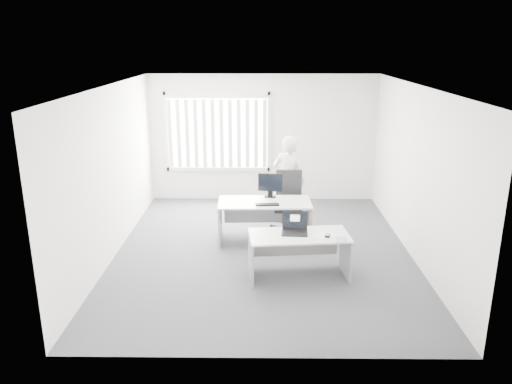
{
  "coord_description": "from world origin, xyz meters",
  "views": [
    {
      "loc": [
        -0.03,
        -7.91,
        3.48
      ],
      "look_at": [
        -0.12,
        0.15,
        1.03
      ],
      "focal_mm": 35.0,
      "sensor_mm": 36.0,
      "label": 1
    }
  ],
  "objects_px": {
    "laptop": "(295,224)",
    "monitor": "(270,185)",
    "desk_far": "(265,213)",
    "person": "(289,180)",
    "office_chair": "(288,214)",
    "desk_near": "(299,246)"
  },
  "relations": [
    {
      "from": "person",
      "to": "laptop",
      "type": "bearing_deg",
      "value": 110.52
    },
    {
      "from": "person",
      "to": "office_chair",
      "type": "bearing_deg",
      "value": 107.66
    },
    {
      "from": "desk_near",
      "to": "desk_far",
      "type": "height_order",
      "value": "desk_far"
    },
    {
      "from": "desk_far",
      "to": "monitor",
      "type": "bearing_deg",
      "value": 66.83
    },
    {
      "from": "laptop",
      "to": "monitor",
      "type": "bearing_deg",
      "value": 106.46
    },
    {
      "from": "office_chair",
      "to": "monitor",
      "type": "height_order",
      "value": "monitor"
    },
    {
      "from": "desk_near",
      "to": "laptop",
      "type": "height_order",
      "value": "laptop"
    },
    {
      "from": "desk_far",
      "to": "office_chair",
      "type": "distance_m",
      "value": 0.66
    },
    {
      "from": "person",
      "to": "monitor",
      "type": "bearing_deg",
      "value": 81.77
    },
    {
      "from": "monitor",
      "to": "office_chair",
      "type": "bearing_deg",
      "value": 36.64
    },
    {
      "from": "desk_far",
      "to": "person",
      "type": "relative_size",
      "value": 0.94
    },
    {
      "from": "desk_far",
      "to": "office_chair",
      "type": "height_order",
      "value": "office_chair"
    },
    {
      "from": "desk_near",
      "to": "monitor",
      "type": "xyz_separation_m",
      "value": [
        -0.41,
        1.68,
        0.48
      ]
    },
    {
      "from": "person",
      "to": "laptop",
      "type": "height_order",
      "value": "person"
    },
    {
      "from": "desk_far",
      "to": "monitor",
      "type": "height_order",
      "value": "monitor"
    },
    {
      "from": "desk_near",
      "to": "office_chair",
      "type": "bearing_deg",
      "value": 86.51
    },
    {
      "from": "desk_far",
      "to": "person",
      "type": "bearing_deg",
      "value": 60.93
    },
    {
      "from": "office_chair",
      "to": "laptop",
      "type": "distance_m",
      "value": 1.88
    },
    {
      "from": "desk_far",
      "to": "office_chair",
      "type": "bearing_deg",
      "value": 42.97
    },
    {
      "from": "person",
      "to": "monitor",
      "type": "height_order",
      "value": "person"
    },
    {
      "from": "office_chair",
      "to": "person",
      "type": "bearing_deg",
      "value": 89.42
    },
    {
      "from": "person",
      "to": "monitor",
      "type": "xyz_separation_m",
      "value": [
        -0.38,
        -0.66,
        0.09
      ]
    }
  ]
}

